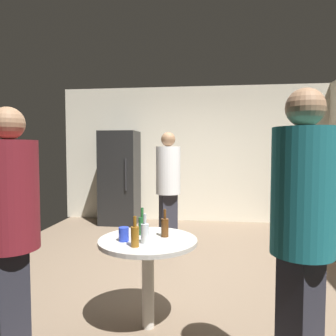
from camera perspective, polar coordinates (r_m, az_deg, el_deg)
ground_plane at (r=4.20m, az=2.14°, el=-17.70°), size 5.20×5.20×0.10m
wall_back at (r=6.54m, az=4.27°, el=2.45°), size 5.32×0.06×2.70m
refrigerator at (r=6.37m, az=-8.52°, el=-1.67°), size 0.70×0.68×1.80m
foreground_table at (r=2.70m, az=-3.57°, el=-14.54°), size 0.80×0.80×0.73m
beer_bottle_amber at (r=2.46m, az=-5.87°, el=-11.81°), size 0.06×0.06×0.23m
beer_bottle_brown at (r=2.71m, az=-0.56°, el=-10.33°), size 0.06×0.06×0.23m
beer_bottle_green at (r=2.78m, az=-4.59°, el=-10.00°), size 0.06×0.06×0.23m
beer_bottle_clear at (r=2.54m, az=-4.10°, el=-11.31°), size 0.06×0.06×0.23m
plastic_cup_blue at (r=2.62m, az=-7.83°, el=-11.52°), size 0.08×0.08×0.11m
person_in_maroon_shirt at (r=2.23m, az=-26.05°, el=-8.75°), size 0.48×0.48×1.72m
person_in_white_shirt at (r=4.49m, az=0.03°, el=-2.60°), size 0.46×0.46×1.69m
person_in_teal_shirt at (r=1.94m, az=22.66°, el=-9.06°), size 0.48×0.48×1.79m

